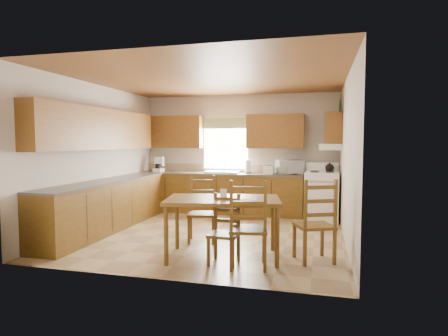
% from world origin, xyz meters
% --- Properties ---
extents(floor, '(4.50, 4.50, 0.00)m').
position_xyz_m(floor, '(0.00, 0.00, 0.00)').
color(floor, tan).
rests_on(floor, ground).
extents(ceiling, '(4.50, 4.50, 0.00)m').
position_xyz_m(ceiling, '(0.00, 0.00, 2.70)').
color(ceiling, brown).
rests_on(ceiling, floor).
extents(wall_left, '(4.50, 4.50, 0.00)m').
position_xyz_m(wall_left, '(-2.25, 0.00, 1.35)').
color(wall_left, beige).
rests_on(wall_left, floor).
extents(wall_right, '(4.50, 4.50, 0.00)m').
position_xyz_m(wall_right, '(2.25, 0.00, 1.35)').
color(wall_right, beige).
rests_on(wall_right, floor).
extents(wall_back, '(4.50, 4.50, 0.00)m').
position_xyz_m(wall_back, '(0.00, 2.25, 1.35)').
color(wall_back, beige).
rests_on(wall_back, floor).
extents(wall_front, '(4.50, 4.50, 0.00)m').
position_xyz_m(wall_front, '(0.00, -2.25, 1.35)').
color(wall_front, beige).
rests_on(wall_front, floor).
extents(lower_cab_back, '(3.75, 0.60, 0.88)m').
position_xyz_m(lower_cab_back, '(-0.38, 1.95, 0.44)').
color(lower_cab_back, brown).
rests_on(lower_cab_back, floor).
extents(lower_cab_left, '(0.60, 3.60, 0.88)m').
position_xyz_m(lower_cab_left, '(-1.95, -0.15, 0.44)').
color(lower_cab_left, brown).
rests_on(lower_cab_left, floor).
extents(counter_back, '(3.75, 0.63, 0.04)m').
position_xyz_m(counter_back, '(-0.38, 1.95, 0.90)').
color(counter_back, '#51483E').
rests_on(counter_back, lower_cab_back).
extents(counter_left, '(0.63, 3.60, 0.04)m').
position_xyz_m(counter_left, '(-1.95, -0.15, 0.90)').
color(counter_left, '#51483E').
rests_on(counter_left, lower_cab_left).
extents(backsplash, '(3.75, 0.01, 0.18)m').
position_xyz_m(backsplash, '(-0.38, 2.24, 1.01)').
color(backsplash, '#9B8361').
rests_on(backsplash, counter_back).
extents(upper_cab_back_left, '(1.41, 0.33, 0.75)m').
position_xyz_m(upper_cab_back_left, '(-1.55, 2.08, 1.85)').
color(upper_cab_back_left, brown).
rests_on(upper_cab_back_left, wall_back).
extents(upper_cab_back_right, '(1.25, 0.33, 0.75)m').
position_xyz_m(upper_cab_back_right, '(0.86, 2.08, 1.85)').
color(upper_cab_back_right, brown).
rests_on(upper_cab_back_right, wall_back).
extents(upper_cab_left, '(0.33, 3.60, 0.75)m').
position_xyz_m(upper_cab_left, '(-2.08, -0.15, 1.85)').
color(upper_cab_left, brown).
rests_on(upper_cab_left, wall_left).
extents(upper_cab_stove, '(0.33, 0.62, 0.62)m').
position_xyz_m(upper_cab_stove, '(2.08, 1.65, 1.90)').
color(upper_cab_stove, brown).
rests_on(upper_cab_stove, wall_right).
extents(range_hood, '(0.44, 0.62, 0.12)m').
position_xyz_m(range_hood, '(2.03, 1.65, 1.52)').
color(range_hood, white).
rests_on(range_hood, wall_right).
extents(window_frame, '(1.13, 0.02, 1.18)m').
position_xyz_m(window_frame, '(-0.30, 2.22, 1.55)').
color(window_frame, white).
rests_on(window_frame, wall_back).
extents(window_pane, '(1.05, 0.01, 1.10)m').
position_xyz_m(window_pane, '(-0.30, 2.21, 1.55)').
color(window_pane, white).
rests_on(window_pane, wall_back).
extents(window_valance, '(1.19, 0.01, 0.24)m').
position_xyz_m(window_valance, '(-0.30, 2.19, 2.05)').
color(window_valance, '#3C592D').
rests_on(window_valance, wall_back).
extents(sink_basin, '(0.75, 0.45, 0.04)m').
position_xyz_m(sink_basin, '(-0.30, 1.95, 0.94)').
color(sink_basin, silver).
rests_on(sink_basin, counter_back).
extents(pine_decal_a, '(0.22, 0.22, 0.36)m').
position_xyz_m(pine_decal_a, '(2.21, 1.33, 2.38)').
color(pine_decal_a, black).
rests_on(pine_decal_a, wall_right).
extents(pine_decal_b, '(0.22, 0.22, 0.36)m').
position_xyz_m(pine_decal_b, '(2.21, 1.65, 2.42)').
color(pine_decal_b, black).
rests_on(pine_decal_b, wall_right).
extents(pine_decal_c, '(0.22, 0.22, 0.36)m').
position_xyz_m(pine_decal_c, '(2.21, 1.97, 2.38)').
color(pine_decal_c, black).
rests_on(pine_decal_c, wall_right).
extents(stove, '(0.69, 0.71, 0.99)m').
position_xyz_m(stove, '(1.88, 1.66, 0.50)').
color(stove, white).
rests_on(stove, floor).
extents(coffeemaker, '(0.21, 0.24, 0.32)m').
position_xyz_m(coffeemaker, '(-1.86, 1.90, 1.08)').
color(coffeemaker, white).
rests_on(coffeemaker, counter_back).
extents(paper_towel, '(0.15, 0.15, 0.30)m').
position_xyz_m(paper_towel, '(0.28, 1.98, 1.07)').
color(paper_towel, white).
rests_on(paper_towel, counter_back).
extents(toaster, '(0.25, 0.18, 0.19)m').
position_xyz_m(toaster, '(0.75, 1.89, 1.01)').
color(toaster, white).
rests_on(toaster, counter_back).
extents(microwave, '(0.62, 0.54, 0.31)m').
position_xyz_m(microwave, '(1.20, 1.95, 1.08)').
color(microwave, white).
rests_on(microwave, counter_back).
extents(dining_table, '(1.71, 1.18, 0.84)m').
position_xyz_m(dining_table, '(0.53, -1.25, 0.42)').
color(dining_table, brown).
rests_on(dining_table, floor).
extents(chair_near_left, '(0.55, 0.53, 1.14)m').
position_xyz_m(chair_near_left, '(0.95, -1.56, 0.57)').
color(chair_near_left, brown).
rests_on(chair_near_left, floor).
extents(chair_near_right, '(0.61, 0.60, 1.12)m').
position_xyz_m(chair_near_right, '(1.77, -1.09, 0.56)').
color(chair_near_right, brown).
rests_on(chair_near_right, floor).
extents(chair_far_left, '(0.53, 0.52, 1.05)m').
position_xyz_m(chair_far_left, '(-0.01, -0.53, 0.53)').
color(chair_far_left, brown).
rests_on(chair_far_left, floor).
extents(chair_far_right, '(0.40, 0.38, 0.92)m').
position_xyz_m(chair_far_right, '(0.61, -1.51, 0.46)').
color(chair_far_right, brown).
rests_on(chair_far_right, floor).
extents(table_paper, '(0.27, 0.31, 0.00)m').
position_xyz_m(table_paper, '(0.88, -1.34, 0.84)').
color(table_paper, white).
rests_on(table_paper, dining_table).
extents(table_card, '(0.09, 0.02, 0.12)m').
position_xyz_m(table_card, '(0.53, -1.20, 0.90)').
color(table_card, white).
rests_on(table_card, dining_table).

